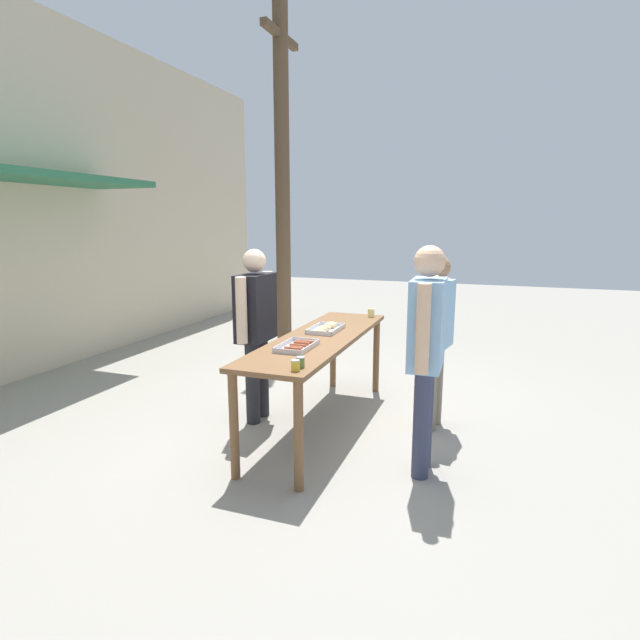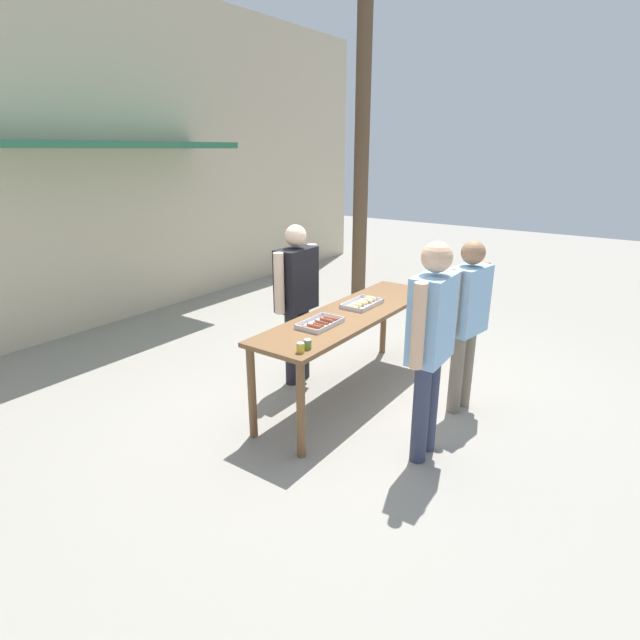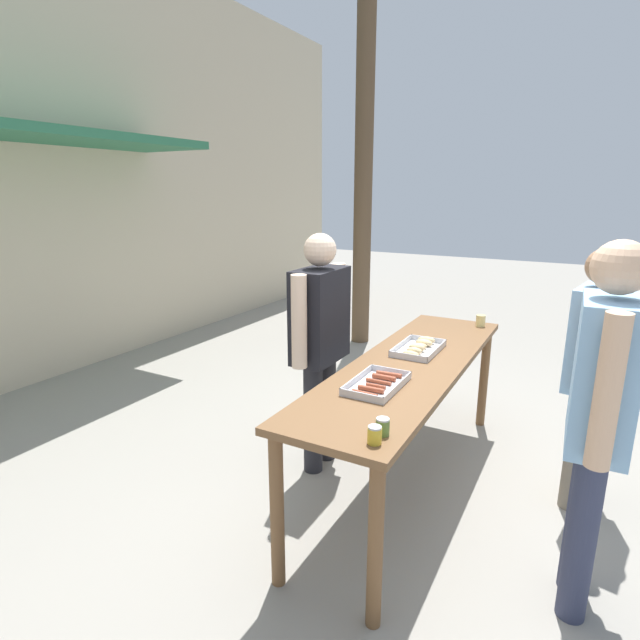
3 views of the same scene
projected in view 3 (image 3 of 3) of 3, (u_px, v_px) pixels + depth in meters
ground_plane at (405, 483)px, 3.38m from camera, size 24.00×24.00×0.00m
building_facade_back at (11, 154)px, 4.68m from camera, size 12.00×1.11×4.50m
serving_table at (410, 378)px, 3.19m from camera, size 2.44×0.65×0.87m
food_tray_sausages at (377, 384)px, 2.75m from camera, size 0.43×0.25×0.04m
food_tray_buns at (419, 347)px, 3.37m from camera, size 0.44×0.26×0.06m
condiment_jar_mustard at (375, 435)px, 2.13m from camera, size 0.06×0.06×0.08m
condiment_jar_ketchup at (383, 427)px, 2.21m from camera, size 0.06×0.06×0.08m
beer_cup at (481, 321)px, 3.97m from camera, size 0.07×0.07×0.09m
person_server_behind_table at (320, 334)px, 3.38m from camera, size 0.64×0.24×1.66m
person_customer_holding_hotdog at (600, 402)px, 2.16m from camera, size 0.62×0.25×1.74m
person_customer_with_cup at (592, 358)px, 2.96m from camera, size 0.59×0.29×1.61m
utility_pole at (364, 128)px, 5.91m from camera, size 1.10×0.22×5.12m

